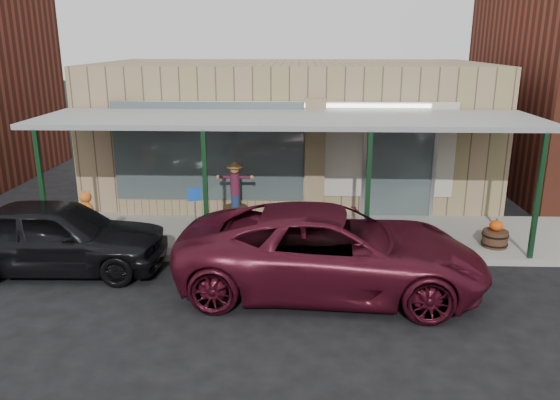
{
  "coord_description": "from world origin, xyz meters",
  "views": [
    {
      "loc": [
        0.28,
        -9.48,
        4.86
      ],
      "look_at": [
        -0.16,
        2.6,
        1.32
      ],
      "focal_mm": 35.0,
      "sensor_mm": 36.0,
      "label": 1
    }
  ],
  "objects_px": {
    "barrel_scarecrow": "(235,202)",
    "parked_sedan": "(57,236)",
    "handicap_sign": "(195,210)",
    "barrel_pumpkin": "(495,237)",
    "car_maroon": "(331,250)"
  },
  "relations": [
    {
      "from": "handicap_sign",
      "to": "car_maroon",
      "type": "height_order",
      "value": "car_maroon"
    },
    {
      "from": "barrel_pumpkin",
      "to": "handicap_sign",
      "type": "relative_size",
      "value": 0.47
    },
    {
      "from": "barrel_pumpkin",
      "to": "barrel_scarecrow",
      "type": "bearing_deg",
      "value": 165.56
    },
    {
      "from": "barrel_pumpkin",
      "to": "parked_sedan",
      "type": "bearing_deg",
      "value": -171.95
    },
    {
      "from": "parked_sedan",
      "to": "car_maroon",
      "type": "distance_m",
      "value": 5.93
    },
    {
      "from": "barrel_scarecrow",
      "to": "parked_sedan",
      "type": "distance_m",
      "value": 4.65
    },
    {
      "from": "barrel_scarecrow",
      "to": "parked_sedan",
      "type": "relative_size",
      "value": 0.35
    },
    {
      "from": "parked_sedan",
      "to": "barrel_scarecrow",
      "type": "bearing_deg",
      "value": -50.37
    },
    {
      "from": "parked_sedan",
      "to": "car_maroon",
      "type": "height_order",
      "value": "car_maroon"
    },
    {
      "from": "barrel_pumpkin",
      "to": "parked_sedan",
      "type": "height_order",
      "value": "parked_sedan"
    },
    {
      "from": "barrel_scarecrow",
      "to": "parked_sedan",
      "type": "xyz_separation_m",
      "value": [
        -3.53,
        -3.04,
        0.09
      ]
    },
    {
      "from": "barrel_scarecrow",
      "to": "handicap_sign",
      "type": "xyz_separation_m",
      "value": [
        -0.68,
        -2.08,
        0.4
      ]
    },
    {
      "from": "handicap_sign",
      "to": "car_maroon",
      "type": "xyz_separation_m",
      "value": [
        3.04,
        -1.72,
        -0.27
      ]
    },
    {
      "from": "barrel_scarecrow",
      "to": "handicap_sign",
      "type": "distance_m",
      "value": 2.23
    },
    {
      "from": "parked_sedan",
      "to": "car_maroon",
      "type": "relative_size",
      "value": 0.78
    }
  ]
}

